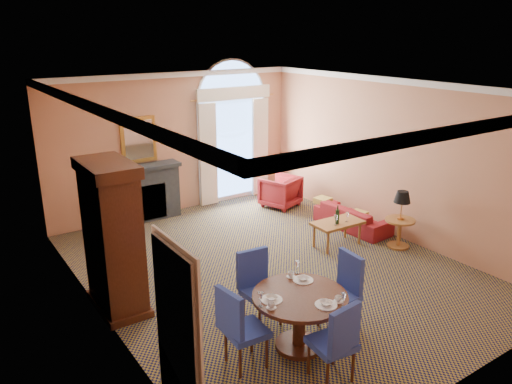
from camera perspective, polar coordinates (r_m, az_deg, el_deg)
ground at (r=9.07m, az=1.80°, el=-8.65°), size 7.50×7.50×0.00m
room_envelope at (r=8.78m, az=-0.76°, el=7.79°), size 6.04×7.52×3.45m
armoire at (r=7.69m, az=-16.01°, el=-5.30°), size 0.66×1.18×2.31m
dining_table at (r=6.74m, az=5.01°, el=-13.19°), size 1.26×1.26×0.99m
dining_chair_north at (r=7.27m, az=0.16°, el=-10.27°), size 0.52×0.53×1.09m
dining_chair_south at (r=6.17m, az=9.30°, el=-16.19°), size 0.53×0.55×1.09m
dining_chair_east at (r=7.28m, az=10.06°, el=-10.52°), size 0.54×0.52×1.09m
dining_chair_west at (r=6.35m, az=-2.05°, el=-14.83°), size 0.55×0.53×1.09m
sofa at (r=10.90m, az=10.97°, el=-2.83°), size 0.77×1.75×0.50m
armchair at (r=12.01m, az=2.78°, el=0.07°), size 1.02×1.04×0.75m
coffee_table at (r=9.90m, az=9.32°, el=-3.59°), size 1.01×0.59×0.87m
side_table at (r=10.03m, az=16.23°, el=-2.32°), size 0.58×0.58×1.12m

